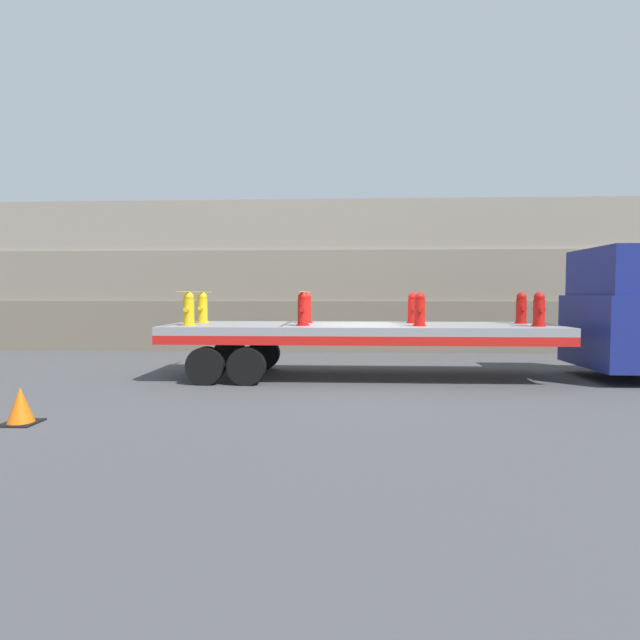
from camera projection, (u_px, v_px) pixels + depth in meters
name	position (u px, v px, depth m)	size (l,w,h in m)	color
ground_plane	(360.00, 377.00, 12.05)	(120.00, 120.00, 0.00)	#474749
rock_cliff	(355.00, 277.00, 18.63)	(60.00, 3.30, 5.29)	#706656
truck_cab	(634.00, 316.00, 11.66)	(2.34, 2.73, 3.07)	navy
flatbed_trailer	(341.00, 333.00, 12.02)	(9.20, 2.66, 1.28)	gray
fire_hydrant_yellow_near_0	(189.00, 309.00, 11.60)	(0.31, 0.48, 0.78)	gold
fire_hydrant_yellow_far_0	(203.00, 308.00, 12.72)	(0.31, 0.48, 0.78)	gold
fire_hydrant_red_near_1	(303.00, 309.00, 11.47)	(0.31, 0.48, 0.78)	red
fire_hydrant_red_far_1	(307.00, 308.00, 12.59)	(0.31, 0.48, 0.78)	red
fire_hydrant_red_near_2	(420.00, 310.00, 11.34)	(0.31, 0.48, 0.78)	red
fire_hydrant_red_far_2	(413.00, 308.00, 12.46)	(0.31, 0.48, 0.78)	red
fire_hydrant_red_near_3	(539.00, 310.00, 11.21)	(0.31, 0.48, 0.78)	red
fire_hydrant_red_far_3	(521.00, 308.00, 12.33)	(0.31, 0.48, 0.78)	red
cargo_strap_rear	(196.00, 292.00, 12.14)	(0.05, 2.76, 0.01)	yellow
cargo_strap_middle	(305.00, 292.00, 12.01)	(0.05, 2.76, 0.01)	yellow
traffic_cone	(21.00, 406.00, 7.68)	(0.51, 0.51, 0.57)	black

